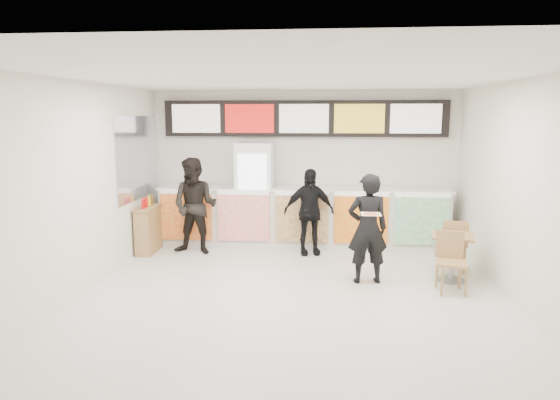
# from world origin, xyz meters

# --- Properties ---
(floor) EXTENTS (7.00, 7.00, 0.00)m
(floor) POSITION_xyz_m (0.00, 0.00, 0.00)
(floor) COLOR beige
(floor) RESTS_ON ground
(ceiling) EXTENTS (7.00, 7.00, 0.00)m
(ceiling) POSITION_xyz_m (0.00, 0.00, 3.00)
(ceiling) COLOR white
(ceiling) RESTS_ON wall_back
(wall_back) EXTENTS (6.00, 0.00, 6.00)m
(wall_back) POSITION_xyz_m (0.00, 3.50, 1.50)
(wall_back) COLOR silver
(wall_back) RESTS_ON floor
(wall_left) EXTENTS (0.00, 7.00, 7.00)m
(wall_left) POSITION_xyz_m (-3.00, 0.00, 1.50)
(wall_left) COLOR silver
(wall_left) RESTS_ON floor
(wall_right) EXTENTS (0.00, 7.00, 7.00)m
(wall_right) POSITION_xyz_m (3.00, 0.00, 1.50)
(wall_right) COLOR silver
(wall_right) RESTS_ON floor
(service_counter) EXTENTS (5.56, 0.77, 1.14)m
(service_counter) POSITION_xyz_m (0.00, 3.09, 0.57)
(service_counter) COLOR silver
(service_counter) RESTS_ON floor
(menu_board) EXTENTS (5.50, 0.14, 0.70)m
(menu_board) POSITION_xyz_m (0.00, 3.41, 2.45)
(menu_board) COLOR black
(menu_board) RESTS_ON wall_back
(drinks_fridge) EXTENTS (0.70, 0.67, 2.00)m
(drinks_fridge) POSITION_xyz_m (-0.93, 3.11, 1.00)
(drinks_fridge) COLOR white
(drinks_fridge) RESTS_ON floor
(mirror_panel) EXTENTS (0.01, 2.00, 1.50)m
(mirror_panel) POSITION_xyz_m (-2.99, 2.45, 1.75)
(mirror_panel) COLOR #B2B7BF
(mirror_panel) RESTS_ON wall_left
(customer_main) EXTENTS (0.66, 0.49, 1.67)m
(customer_main) POSITION_xyz_m (1.07, 1.00, 0.84)
(customer_main) COLOR black
(customer_main) RESTS_ON floor
(customer_left) EXTENTS (0.93, 0.77, 1.76)m
(customer_left) POSITION_xyz_m (-1.93, 2.35, 0.88)
(customer_left) COLOR black
(customer_left) RESTS_ON floor
(customer_mid) EXTENTS (0.99, 0.60, 1.58)m
(customer_mid) POSITION_xyz_m (0.14, 2.50, 0.79)
(customer_mid) COLOR black
(customer_mid) RESTS_ON floor
(pizza_slice) EXTENTS (0.36, 0.36, 0.02)m
(pizza_slice) POSITION_xyz_m (1.07, 0.55, 1.16)
(pizza_slice) COLOR beige
(pizza_slice) RESTS_ON customer_main
(cafe_table) EXTENTS (0.75, 1.54, 0.87)m
(cafe_table) POSITION_xyz_m (2.37, 1.17, 0.51)
(cafe_table) COLOR #9E7248
(cafe_table) RESTS_ON floor
(condiment_ledge) EXTENTS (0.31, 0.77, 1.02)m
(condiment_ledge) POSITION_xyz_m (-2.82, 2.35, 0.44)
(condiment_ledge) COLOR #9E7248
(condiment_ledge) RESTS_ON floor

